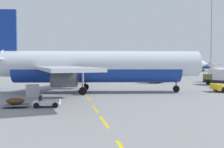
% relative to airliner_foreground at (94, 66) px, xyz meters
% --- Properties ---
extents(ground, '(400.00, 400.00, 0.00)m').
position_rel_airliner_foreground_xyz_m(ground, '(20.59, 19.67, -3.95)').
color(ground, gray).
extents(apron_paint_markings, '(8.00, 93.03, 0.01)m').
position_rel_airliner_foreground_xyz_m(apron_paint_markings, '(-1.41, 15.28, -3.95)').
color(apron_paint_markings, yellow).
rests_on(apron_paint_markings, ground).
extents(airliner_foreground, '(34.78, 34.25, 12.20)m').
position_rel_airliner_foreground_xyz_m(airliner_foreground, '(0.00, 0.00, 0.00)').
color(airliner_foreground, silver).
rests_on(airliner_foreground, ground).
extents(airliner_mid_left, '(28.31, 28.55, 10.00)m').
position_rel_airliner_foreground_xyz_m(airliner_mid_left, '(66.05, 83.26, -0.71)').
color(airliner_mid_left, silver).
rests_on(airliner_mid_left, ground).
extents(catering_truck, '(5.30, 7.33, 3.14)m').
position_rel_airliner_foreground_xyz_m(catering_truck, '(26.35, 6.91, -2.30)').
color(catering_truck, black).
rests_on(catering_truck, ground).
extents(fuel_service_truck, '(6.82, 6.46, 3.14)m').
position_rel_airliner_foreground_xyz_m(fuel_service_truck, '(16.81, 15.96, -2.30)').
color(fuel_service_truck, black).
rests_on(fuel_service_truck, ground).
extents(ground_power_truck, '(7.38, 4.96, 3.14)m').
position_rel_airliner_foreground_xyz_m(ground_power_truck, '(31.36, 15.16, -2.30)').
color(ground_power_truck, black).
rests_on(ground_power_truck, ground).
extents(baggage_train, '(11.69, 2.65, 1.14)m').
position_rel_airliner_foreground_xyz_m(baggage_train, '(-10.63, -10.81, -3.42)').
color(baggage_train, silver).
rests_on(baggage_train, ground).
extents(uld_cargo_container, '(1.88, 1.85, 1.60)m').
position_rel_airliner_foreground_xyz_m(uld_cargo_container, '(-8.39, -3.37, -3.15)').
color(uld_cargo_container, '#B7BCC6').
rests_on(uld_cargo_container, ground).
extents(apron_light_mast_far, '(1.80, 1.80, 24.96)m').
position_rel_airliner_foreground_xyz_m(apron_light_mast_far, '(36.72, 27.62, 11.57)').
color(apron_light_mast_far, slate).
rests_on(apron_light_mast_far, ground).
extents(terminal_satellite, '(87.54, 22.92, 11.72)m').
position_rel_airliner_foreground_xyz_m(terminal_satellite, '(3.11, 138.45, 1.13)').
color(terminal_satellite, gray).
rests_on(terminal_satellite, ground).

